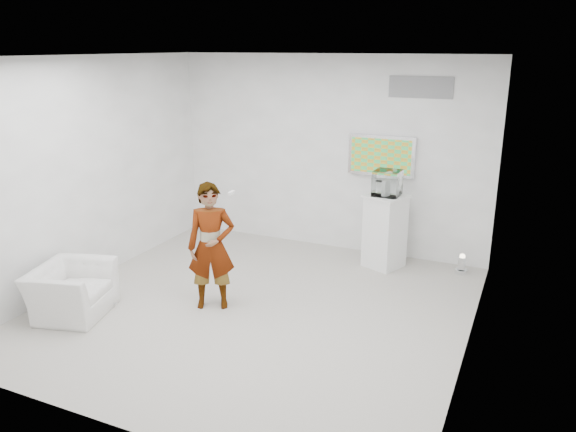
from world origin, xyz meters
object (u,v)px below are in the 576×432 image
object	(u,v)px
armchair	(71,291)
floor_uplight	(462,264)
pedestal	(385,231)
tv	(382,156)
person	(211,246)

from	to	relation	value
armchair	floor_uplight	xyz separation A→B (m)	(4.10, 3.22, -0.16)
floor_uplight	pedestal	bearing A→B (deg)	-170.63
tv	armchair	size ratio (longest dim) A/B	1.08
tv	armchair	world-z (taller)	tv
person	armchair	xyz separation A→B (m)	(-1.43, -0.88, -0.48)
tv	armchair	xyz separation A→B (m)	(-2.79, -3.49, -1.25)
tv	floor_uplight	world-z (taller)	tv
tv	floor_uplight	bearing A→B (deg)	-11.54
person	floor_uplight	distance (m)	3.61
pedestal	floor_uplight	size ratio (longest dim) A/B	3.88
pedestal	floor_uplight	distance (m)	1.17
person	pedestal	bearing A→B (deg)	27.07
armchair	pedestal	size ratio (longest dim) A/B	0.86
armchair	floor_uplight	size ratio (longest dim) A/B	3.34
armchair	floor_uplight	world-z (taller)	armchair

